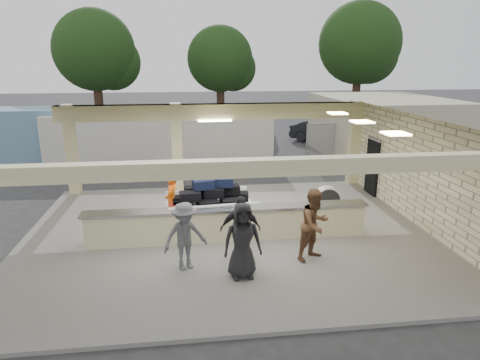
{
  "coord_description": "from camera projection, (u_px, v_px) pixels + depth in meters",
  "views": [
    {
      "loc": [
        -1.13,
        -11.98,
        5.17
      ],
      "look_at": [
        0.53,
        1.0,
        1.46
      ],
      "focal_mm": 32.0,
      "sensor_mm": 36.0,
      "label": 1
    }
  ],
  "objects": [
    {
      "name": "ground",
      "position": [
        227.0,
        236.0,
        12.98
      ],
      "size": [
        120.0,
        120.0,
        0.0
      ],
      "primitive_type": "plane",
      "color": "#29292B",
      "rests_on": "ground"
    },
    {
      "name": "pavilion",
      "position": [
        231.0,
        187.0,
        13.27
      ],
      "size": [
        12.01,
        10.0,
        3.55
      ],
      "color": "slate",
      "rests_on": "ground"
    },
    {
      "name": "baggage_counter",
      "position": [
        229.0,
        224.0,
        12.34
      ],
      "size": [
        8.2,
        0.58,
        0.98
      ],
      "color": "beige",
      "rests_on": "pavilion"
    },
    {
      "name": "luggage_cart",
      "position": [
        209.0,
        202.0,
        13.15
      ],
      "size": [
        2.8,
        1.89,
        1.55
      ],
      "rotation": [
        0.0,
        0.0,
        0.09
      ],
      "color": "white",
      "rests_on": "pavilion"
    },
    {
      "name": "drum_fan",
      "position": [
        327.0,
        200.0,
        14.21
      ],
      "size": [
        0.92,
        0.51,
        1.02
      ],
      "rotation": [
        0.0,
        0.0,
        0.03
      ],
      "color": "white",
      "rests_on": "pavilion"
    },
    {
      "name": "baggage_handler",
      "position": [
        172.0,
        201.0,
        13.15
      ],
      "size": [
        0.49,
        0.69,
        1.72
      ],
      "primitive_type": "imported",
      "rotation": [
        0.0,
        0.0,
        4.46
      ],
      "color": "#F15F0C",
      "rests_on": "pavilion"
    },
    {
      "name": "passenger_a",
      "position": [
        315.0,
        224.0,
        11.04
      ],
      "size": [
        1.0,
        0.83,
        1.9
      ],
      "primitive_type": "imported",
      "rotation": [
        0.0,
        0.0,
        0.54
      ],
      "color": "brown",
      "rests_on": "pavilion"
    },
    {
      "name": "passenger_b",
      "position": [
        240.0,
        230.0,
        10.88
      ],
      "size": [
        1.04,
        0.38,
        1.78
      ],
      "primitive_type": "imported",
      "rotation": [
        0.0,
        0.0,
        -0.0
      ],
      "color": "black",
      "rests_on": "pavilion"
    },
    {
      "name": "passenger_c",
      "position": [
        185.0,
        236.0,
        10.52
      ],
      "size": [
        1.19,
        0.78,
        1.74
      ],
      "primitive_type": "imported",
      "rotation": [
        0.0,
        0.0,
        0.38
      ],
      "color": "#515156",
      "rests_on": "pavilion"
    },
    {
      "name": "passenger_d",
      "position": [
        242.0,
        240.0,
        10.11
      ],
      "size": [
        0.94,
        0.43,
        1.87
      ],
      "primitive_type": "imported",
      "rotation": [
        0.0,
        0.0,
        0.06
      ],
      "color": "black",
      "rests_on": "pavilion"
    },
    {
      "name": "car_white_a",
      "position": [
        363.0,
        136.0,
        25.37
      ],
      "size": [
        5.45,
        2.65,
        1.54
      ],
      "primitive_type": "imported",
      "rotation": [
        0.0,
        0.0,
        1.55
      ],
      "color": "silver",
      "rests_on": "ground"
    },
    {
      "name": "car_white_b",
      "position": [
        413.0,
        130.0,
        28.18
      ],
      "size": [
        4.54,
        2.28,
        1.37
      ],
      "primitive_type": "imported",
      "rotation": [
        0.0,
        0.0,
        1.41
      ],
      "color": "silver",
      "rests_on": "ground"
    },
    {
      "name": "car_dark",
      "position": [
        325.0,
        132.0,
        27.23
      ],
      "size": [
        4.28,
        3.99,
        1.45
      ],
      "primitive_type": "imported",
      "rotation": [
        0.0,
        0.0,
        0.86
      ],
      "color": "black",
      "rests_on": "ground"
    },
    {
      "name": "container_white",
      "position": [
        161.0,
        138.0,
        22.18
      ],
      "size": [
        11.58,
        3.07,
        2.48
      ],
      "primitive_type": "cube",
      "rotation": [
        0.0,
        0.0,
        -0.07
      ],
      "color": "silver",
      "rests_on": "ground"
    },
    {
      "name": "container_blue",
      "position": [
        17.0,
        135.0,
        22.19
      ],
      "size": [
        10.62,
        3.0,
        2.74
      ],
      "primitive_type": "cube",
      "rotation": [
        0.0,
        0.0,
        0.05
      ],
      "color": "#698CA9",
      "rests_on": "ground"
    },
    {
      "name": "fence",
      "position": [
        417.0,
        140.0,
        22.63
      ],
      "size": [
        12.06,
        0.06,
        2.03
      ],
      "color": "gray",
      "rests_on": "ground"
    },
    {
      "name": "tree_left",
      "position": [
        99.0,
        54.0,
        33.58
      ],
      "size": [
        6.6,
        6.3,
        9.0
      ],
      "color": "#382619",
      "rests_on": "ground"
    },
    {
      "name": "tree_mid",
      "position": [
        224.0,
        62.0,
        36.88
      ],
      "size": [
        6.0,
        5.6,
        8.0
      ],
      "color": "#382619",
      "rests_on": "ground"
    },
    {
      "name": "tree_right",
      "position": [
        362.0,
        47.0,
        37.05
      ],
      "size": [
        7.2,
        7.0,
        10.0
      ],
      "color": "#382619",
      "rests_on": "ground"
    },
    {
      "name": "adjacent_building",
      "position": [
        382.0,
        127.0,
        23.25
      ],
      "size": [
        6.0,
        8.0,
        3.2
      ],
      "primitive_type": "cube",
      "color": "#B9B293",
      "rests_on": "ground"
    }
  ]
}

